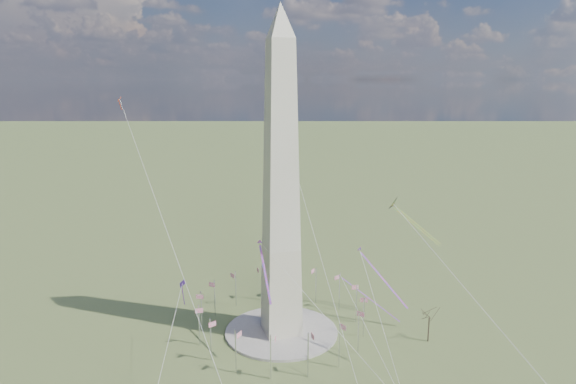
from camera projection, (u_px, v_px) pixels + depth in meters
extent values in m
plane|color=#496633|center=(281.00, 333.00, 164.51)|extent=(2000.00, 2000.00, 0.00)
cylinder|color=#9F9892|center=(281.00, 331.00, 164.42)|extent=(36.00, 36.00, 0.80)
pyramid|color=beige|center=(280.00, 20.00, 143.96)|extent=(9.90, 9.90, 10.00)
cylinder|color=silver|center=(356.00, 304.00, 170.49)|extent=(0.36, 0.36, 13.00)
cube|color=#C71A41|center=(355.00, 287.00, 170.57)|extent=(2.40, 0.08, 1.50)
cylinder|color=silver|center=(339.00, 293.00, 179.23)|extent=(0.36, 0.36, 13.00)
cube|color=#C71A41|center=(337.00, 277.00, 179.08)|extent=(2.25, 0.99, 1.50)
cylinder|color=silver|center=(316.00, 286.00, 185.51)|extent=(0.36, 0.36, 13.00)
cube|color=#C71A41|center=(313.00, 271.00, 184.98)|extent=(1.75, 1.75, 1.50)
cylinder|color=silver|center=(289.00, 282.00, 188.39)|extent=(0.36, 0.36, 13.00)
cube|color=#C71A41|center=(286.00, 269.00, 187.37)|extent=(0.99, 2.25, 1.50)
cylinder|color=silver|center=(262.00, 283.00, 187.41)|extent=(0.36, 0.36, 13.00)
cube|color=#C71A41|center=(258.00, 270.00, 185.91)|extent=(0.08, 2.40, 1.50)
cylinder|color=silver|center=(236.00, 289.00, 182.74)|extent=(0.36, 0.36, 13.00)
cube|color=#C71A41|center=(232.00, 276.00, 180.80)|extent=(0.99, 2.25, 1.50)
cylinder|color=silver|center=(215.00, 298.00, 175.08)|extent=(0.36, 0.36, 13.00)
cube|color=#C71A41|center=(212.00, 285.00, 172.82)|extent=(1.75, 1.75, 1.50)
cylinder|color=silver|center=(201.00, 310.00, 165.59)|extent=(0.36, 0.36, 13.00)
cube|color=#C71A41|center=(200.00, 297.00, 163.19)|extent=(2.25, 0.99, 1.50)
cylinder|color=silver|center=(199.00, 325.00, 155.73)|extent=(0.36, 0.36, 13.00)
cube|color=#C71A41|center=(199.00, 311.00, 153.38)|extent=(2.40, 0.08, 1.50)
cylinder|color=silver|center=(211.00, 340.00, 147.00)|extent=(0.36, 0.36, 13.00)
cube|color=#C71A41|center=(212.00, 324.00, 144.88)|extent=(2.25, 0.99, 1.50)
cylinder|color=silver|center=(236.00, 351.00, 140.71)|extent=(0.36, 0.36, 13.00)
cube|color=#C71A41|center=(239.00, 335.00, 138.98)|extent=(1.75, 1.75, 1.50)
cylinder|color=silver|center=(271.00, 357.00, 137.84)|extent=(0.36, 0.36, 13.00)
cube|color=#C71A41|center=(275.00, 339.00, 136.58)|extent=(0.99, 2.25, 1.50)
cylinder|color=silver|center=(308.00, 355.00, 138.81)|extent=(0.36, 0.36, 13.00)
cube|color=#C71A41|center=(313.00, 336.00, 138.05)|extent=(0.08, 2.40, 1.50)
cylinder|color=silver|center=(339.00, 346.00, 143.49)|extent=(0.36, 0.36, 13.00)
cube|color=#C71A41|center=(343.00, 327.00, 143.16)|extent=(0.99, 2.25, 1.50)
cylinder|color=silver|center=(358.00, 332.00, 151.15)|extent=(0.36, 0.36, 13.00)
cube|color=#C71A41|center=(361.00, 314.00, 151.13)|extent=(1.75, 1.75, 1.50)
cylinder|color=silver|center=(364.00, 317.00, 160.63)|extent=(0.36, 0.36, 13.00)
cube|color=#C71A41|center=(364.00, 300.00, 160.76)|extent=(2.25, 0.99, 1.50)
cylinder|color=#48392B|center=(429.00, 329.00, 158.30)|extent=(0.41, 0.41, 7.87)
cube|color=orange|center=(418.00, 225.00, 171.08)|extent=(11.31, 11.26, 10.88)
cube|color=orange|center=(416.00, 227.00, 169.37)|extent=(11.31, 11.26, 10.88)
cube|color=#451C7F|center=(182.00, 283.00, 150.86)|extent=(1.48, 2.51, 2.18)
cube|color=#D6214B|center=(183.00, 295.00, 151.63)|extent=(1.10, 2.71, 7.51)
cube|color=#D6214B|center=(383.00, 279.00, 145.94)|extent=(7.24, 17.03, 11.33)
cube|color=#D6214B|center=(265.00, 273.00, 148.52)|extent=(2.09, 18.05, 11.32)
cube|color=#D6214B|center=(370.00, 299.00, 170.53)|extent=(16.14, 12.84, 12.56)
cube|color=#F43D1C|center=(120.00, 99.00, 162.40)|extent=(1.34, 1.96, 1.51)
cube|color=#F43D1C|center=(120.00, 104.00, 162.75)|extent=(1.00, 1.17, 3.46)
cube|color=white|center=(287.00, 141.00, 193.25)|extent=(1.66, 1.53, 1.68)
cube|color=white|center=(287.00, 146.00, 193.65)|extent=(0.27, 1.45, 3.86)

